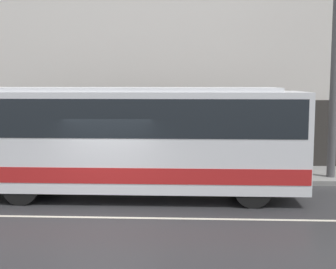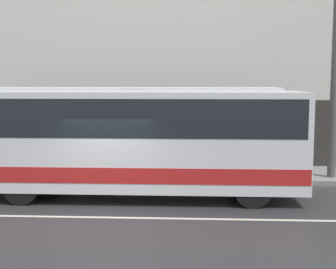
{
  "view_description": "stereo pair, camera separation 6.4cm",
  "coord_description": "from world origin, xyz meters",
  "views": [
    {
      "loc": [
        2.31,
        -11.77,
        3.54
      ],
      "look_at": [
        1.63,
        2.25,
        1.94
      ],
      "focal_mm": 50.0,
      "sensor_mm": 36.0,
      "label": 1
    },
    {
      "loc": [
        2.37,
        -11.77,
        3.54
      ],
      "look_at": [
        1.63,
        2.25,
        1.94
      ],
      "focal_mm": 50.0,
      "sensor_mm": 36.0,
      "label": 2
    }
  ],
  "objects": [
    {
      "name": "sidewalk",
      "position": [
        0.0,
        5.46,
        0.09
      ],
      "size": [
        60.0,
        2.93,
        0.17
      ],
      "color": "gray",
      "rests_on": "ground_plane"
    },
    {
      "name": "utility_pole_near",
      "position": [
        7.28,
        4.76,
        3.77
      ],
      "size": [
        0.29,
        0.29,
        7.18
      ],
      "color": "#4C4C4F",
      "rests_on": "sidewalk"
    },
    {
      "name": "transit_bus",
      "position": [
        0.37,
        2.25,
        1.89
      ],
      "size": [
        10.63,
        2.49,
        3.35
      ],
      "color": "silver",
      "rests_on": "ground_plane"
    },
    {
      "name": "building_facade",
      "position": [
        0.0,
        7.07,
        6.57
      ],
      "size": [
        60.0,
        0.35,
        13.56
      ],
      "color": "silver",
      "rests_on": "ground_plane"
    },
    {
      "name": "ground_plane",
      "position": [
        0.0,
        0.0,
        0.0
      ],
      "size": [
        60.0,
        60.0,
        0.0
      ],
      "primitive_type": "plane",
      "color": "#2D2D30"
    },
    {
      "name": "lane_stripe",
      "position": [
        0.0,
        0.0,
        0.0
      ],
      "size": [
        54.0,
        0.14,
        0.01
      ],
      "color": "beige",
      "rests_on": "ground_plane"
    }
  ]
}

